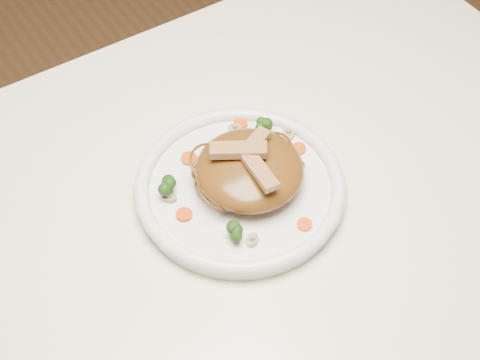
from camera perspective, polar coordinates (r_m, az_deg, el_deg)
table at (r=1.03m, az=-1.10°, el=-6.39°), size 1.20×0.80×0.75m
plate at (r=0.97m, az=0.00°, el=-0.82°), size 0.31×0.31×0.02m
noodle_mound at (r=0.95m, az=0.76°, el=0.86°), size 0.15×0.15×0.05m
chicken_a at (r=0.94m, az=1.10°, el=2.92°), size 0.06×0.04×0.01m
chicken_b at (r=0.93m, az=-0.13°, el=2.40°), size 0.07×0.06×0.01m
chicken_c at (r=0.90m, az=1.61°, el=0.66°), size 0.03×0.06×0.01m
broccoli_0 at (r=1.02m, az=1.73°, el=4.31°), size 0.03×0.03×0.03m
broccoli_1 at (r=0.95m, az=-5.85°, el=-0.50°), size 0.03×0.03×0.03m
broccoli_2 at (r=0.90m, az=-0.41°, el=-4.05°), size 0.04×0.04×0.03m
broccoli_3 at (r=0.97m, az=4.19°, el=1.02°), size 0.03×0.03×0.03m
carrot_0 at (r=1.04m, az=0.04°, el=4.49°), size 0.03×0.03×0.00m
carrot_1 at (r=0.93m, az=-4.46°, el=-2.76°), size 0.03×0.03×0.00m
carrot_2 at (r=1.01m, az=4.67°, el=2.49°), size 0.03×0.03×0.00m
carrot_3 at (r=0.99m, az=-4.06°, el=1.71°), size 0.03×0.03×0.00m
carrot_4 at (r=0.92m, az=5.15°, el=-3.54°), size 0.02×0.02×0.00m
mushroom_0 at (r=0.91m, az=0.99°, el=-4.79°), size 0.03×0.03×0.01m
mushroom_1 at (r=1.02m, az=3.88°, el=3.72°), size 0.03×0.03×0.01m
mushroom_2 at (r=0.95m, az=-5.64°, el=-1.42°), size 0.03×0.03×0.01m
mushroom_3 at (r=1.03m, az=-0.37°, el=4.10°), size 0.03×0.03×0.01m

